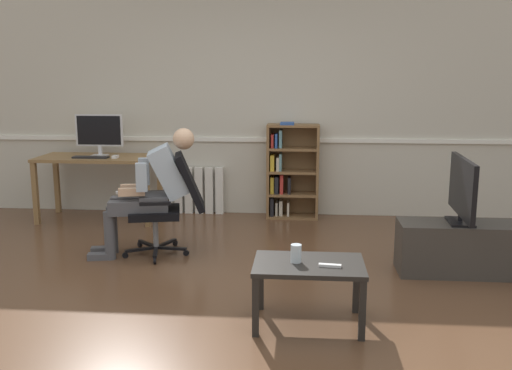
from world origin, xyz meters
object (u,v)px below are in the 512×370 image
at_px(computer_desk, 98,165).
at_px(spare_remote, 330,265).
at_px(keyboard, 91,157).
at_px(drinking_glass, 296,253).
at_px(computer_mouse, 115,157).
at_px(tv_stand, 458,248).
at_px(person_seated, 152,188).
at_px(imac_monitor, 99,132).
at_px(tv_screen, 462,189).
at_px(coffee_table, 309,271).
at_px(radiator, 194,190).
at_px(bookshelf, 289,172).
at_px(office_chair, 171,200).

bearing_deg(computer_desk, spare_remote, -47.00).
relative_size(keyboard, drinking_glass, 3.27).
bearing_deg(computer_mouse, tv_stand, -22.60).
bearing_deg(drinking_glass, keyboard, 133.08).
height_order(person_seated, drinking_glass, person_seated).
xyz_separation_m(imac_monitor, person_seated, (0.98, -1.35, -0.39)).
distance_m(tv_screen, drinking_glass, 1.80).
xyz_separation_m(tv_stand, coffee_table, (-1.30, -1.13, 0.15)).
xyz_separation_m(imac_monitor, radiator, (1.05, 0.31, -0.75)).
distance_m(keyboard, spare_remote, 3.73).
bearing_deg(bookshelf, keyboard, -169.25).
height_order(bookshelf, tv_stand, bookshelf).
distance_m(imac_monitor, tv_stand, 4.17).
distance_m(office_chair, spare_remote, 2.11).
relative_size(keyboard, radiator, 0.55).
xyz_separation_m(tv_screen, drinking_glass, (-1.39, -1.12, -0.24)).
relative_size(imac_monitor, tv_screen, 0.66).
height_order(radiator, office_chair, office_chair).
bearing_deg(person_seated, tv_stand, 71.93).
xyz_separation_m(computer_desk, computer_mouse, (0.25, -0.12, 0.12)).
height_order(person_seated, coffee_table, person_seated).
xyz_separation_m(radiator, spare_remote, (1.53, -3.17, 0.16)).
height_order(keyboard, drinking_glass, keyboard).
distance_m(bookshelf, person_seated, 2.01).
xyz_separation_m(office_chair, tv_stand, (2.60, -0.34, -0.30)).
relative_size(bookshelf, radiator, 1.55).
relative_size(tv_stand, tv_screen, 1.19).
relative_size(bookshelf, tv_stand, 1.12).
relative_size(office_chair, tv_screen, 1.14).
xyz_separation_m(computer_mouse, office_chair, (0.90, -1.12, -0.25)).
relative_size(tv_stand, spare_remote, 6.82).
bearing_deg(radiator, person_seated, -92.60).
height_order(office_chair, tv_stand, office_chair).
distance_m(computer_desk, imac_monitor, 0.39).
xyz_separation_m(computer_mouse, drinking_glass, (2.11, -2.58, -0.27)).
height_order(bookshelf, drinking_glass, bookshelf).
distance_m(radiator, office_chair, 1.65).
height_order(computer_mouse, bookshelf, bookshelf).
height_order(keyboard, tv_stand, keyboard).
xyz_separation_m(radiator, person_seated, (-0.08, -1.66, 0.36)).
distance_m(tv_screen, spare_remote, 1.69).
distance_m(computer_mouse, coffee_table, 3.42).
relative_size(drinking_glass, spare_remote, 0.83).
xyz_separation_m(computer_mouse, radiator, (0.81, 0.51, -0.48)).
height_order(imac_monitor, drinking_glass, imac_monitor).
distance_m(computer_mouse, spare_remote, 3.55).
distance_m(imac_monitor, office_chair, 1.82).
bearing_deg(tv_screen, coffee_table, 133.75).
distance_m(computer_mouse, bookshelf, 2.04).
xyz_separation_m(radiator, tv_stand, (2.69, -1.97, -0.06)).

